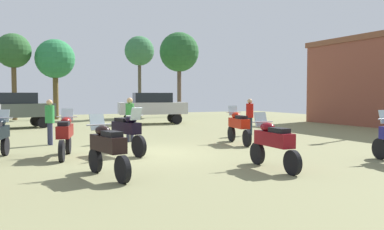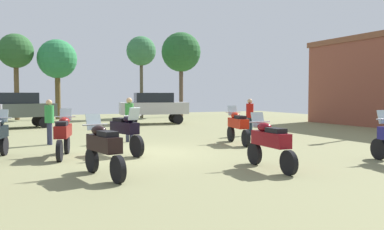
{
  "view_description": "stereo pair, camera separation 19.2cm",
  "coord_description": "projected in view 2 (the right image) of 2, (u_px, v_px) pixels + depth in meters",
  "views": [
    {
      "loc": [
        -3.98,
        -12.28,
        1.94
      ],
      "look_at": [
        3.84,
        4.53,
        0.97
      ],
      "focal_mm": 37.44,
      "sensor_mm": 36.0,
      "label": 1
    },
    {
      "loc": [
        -3.81,
        -12.36,
        1.94
      ],
      "look_at": [
        3.84,
        4.53,
        0.97
      ],
      "focal_mm": 37.44,
      "sensor_mm": 36.0,
      "label": 2
    }
  ],
  "objects": [
    {
      "name": "tree_5",
      "position": [
        181.0,
        53.0,
        34.05
      ],
      "size": [
        3.35,
        3.35,
        7.17
      ],
      "color": "brown",
      "rests_on": "ground"
    },
    {
      "name": "motorcycle_7",
      "position": [
        125.0,
        131.0,
        12.69
      ],
      "size": [
        0.78,
        2.09,
        1.51
      ],
      "rotation": [
        0.0,
        0.0,
        3.41
      ],
      "color": "black",
      "rests_on": "ground"
    },
    {
      "name": "ground_plane",
      "position": [
        142.0,
        154.0,
        12.92
      ],
      "size": [
        44.0,
        52.0,
        0.02
      ],
      "color": "#7E7E55"
    },
    {
      "name": "tree_4",
      "position": [
        16.0,
        52.0,
        29.46
      ],
      "size": [
        2.53,
        2.53,
        6.37
      ],
      "color": "brown",
      "rests_on": "ground"
    },
    {
      "name": "tree_3",
      "position": [
        57.0,
        60.0,
        30.33
      ],
      "size": [
        2.94,
        2.94,
        6.06
      ],
      "color": "brown",
      "rests_on": "ground"
    },
    {
      "name": "car_1",
      "position": [
        154.0,
        106.0,
        25.86
      ],
      "size": [
        4.54,
        2.5,
        2.0
      ],
      "rotation": [
        0.0,
        0.0,
        1.4
      ],
      "color": "black",
      "rests_on": "ground"
    },
    {
      "name": "person_1",
      "position": [
        250.0,
        114.0,
        18.54
      ],
      "size": [
        0.43,
        0.43,
        1.7
      ],
      "rotation": [
        0.0,
        0.0,
        0.31
      ],
      "color": "#243543",
      "rests_on": "ground"
    },
    {
      "name": "person_2",
      "position": [
        129.0,
        116.0,
        16.03
      ],
      "size": [
        0.39,
        0.39,
        1.78
      ],
      "rotation": [
        0.0,
        0.0,
        0.16
      ],
      "color": "#2A2C3D",
      "rests_on": "ground"
    },
    {
      "name": "tree_2",
      "position": [
        141.0,
        52.0,
        31.73
      ],
      "size": [
        2.33,
        2.33,
        6.51
      ],
      "color": "#4D4735",
      "rests_on": "ground"
    },
    {
      "name": "car_2",
      "position": [
        14.0,
        107.0,
        22.38
      ],
      "size": [
        4.58,
        2.63,
        2.0
      ],
      "rotation": [
        0.0,
        0.0,
        1.77
      ],
      "color": "black",
      "rests_on": "ground"
    },
    {
      "name": "motorcycle_8",
      "position": [
        103.0,
        147.0,
        9.21
      ],
      "size": [
        0.7,
        2.08,
        1.44
      ],
      "rotation": [
        0.0,
        0.0,
        0.19
      ],
      "color": "black",
      "rests_on": "ground"
    },
    {
      "name": "motorcycle_5",
      "position": [
        238.0,
        125.0,
        15.39
      ],
      "size": [
        0.71,
        2.24,
        1.46
      ],
      "rotation": [
        0.0,
        0.0,
        -0.18
      ],
      "color": "black",
      "rests_on": "ground"
    },
    {
      "name": "motorcycle_4",
      "position": [
        270.0,
        142.0,
        10.18
      ],
      "size": [
        0.62,
        2.19,
        1.44
      ],
      "rotation": [
        0.0,
        0.0,
        -0.05
      ],
      "color": "black",
      "rests_on": "ground"
    },
    {
      "name": "person_3",
      "position": [
        49.0,
        118.0,
        15.13
      ],
      "size": [
        0.41,
        0.41,
        1.72
      ],
      "rotation": [
        0.0,
        0.0,
        4.93
      ],
      "color": "#2F324E",
      "rests_on": "ground"
    },
    {
      "name": "motorcycle_3",
      "position": [
        63.0,
        134.0,
        12.12
      ],
      "size": [
        0.78,
        2.18,
        1.46
      ],
      "rotation": [
        0.0,
        0.0,
        -0.25
      ],
      "color": "black",
      "rests_on": "ground"
    }
  ]
}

